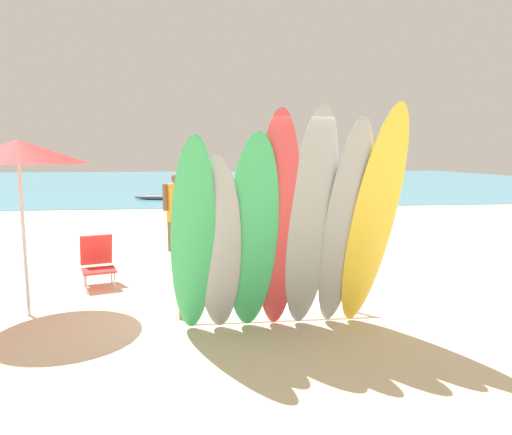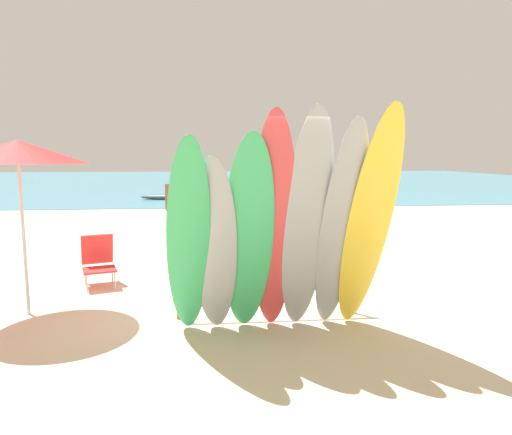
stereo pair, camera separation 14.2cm
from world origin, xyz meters
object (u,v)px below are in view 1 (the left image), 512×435
object	(u,v)px
surfboard_red_3	(277,228)
distant_boat	(172,197)
beachgoer_near_rack	(252,199)
beach_chair_red	(98,260)
surfboard_grey_1	(219,250)
surfboard_yellow_6	(372,225)
surfboard_grey_4	(310,226)
beach_umbrella	(18,152)
surfboard_rack	(271,281)
surfboard_green_2	(252,239)
surfboard_green_0	(193,243)
surfboard_grey_5	(344,230)
beachgoer_photographing	(177,206)
beachgoer_midbeach	(300,211)

from	to	relation	value
surfboard_red_3	distant_boat	size ratio (longest dim) A/B	0.74
beachgoer_near_rack	beach_chair_red	world-z (taller)	beachgoer_near_rack
surfboard_grey_1	distant_boat	size ratio (longest dim) A/B	0.61
surfboard_red_3	surfboard_yellow_6	world-z (taller)	surfboard_yellow_6
surfboard_red_3	surfboard_yellow_6	size ratio (longest dim) A/B	0.97
surfboard_grey_4	beach_umbrella	size ratio (longest dim) A/B	1.21
surfboard_rack	surfboard_green_2	bearing A→B (deg)	-113.40
surfboard_grey_1	surfboard_grey_4	xyz separation A→B (m)	(1.03, -0.02, 0.26)
surfboard_green_0	distant_boat	distance (m)	16.97
surfboard_rack	surfboard_grey_5	xyz separation A→B (m)	(0.73, -0.75, 0.78)
surfboard_yellow_6	distant_boat	xyz separation A→B (m)	(-3.36, 16.87, -1.20)
surfboard_grey_4	beach_chair_red	size ratio (longest dim) A/B	3.36
beachgoer_photographing	beach_umbrella	world-z (taller)	beach_umbrella
beachgoer_near_rack	surfboard_grey_4	bearing A→B (deg)	61.76
beach_umbrella	beachgoer_photographing	bearing A→B (deg)	66.42
surfboard_grey_5	surfboard_grey_4	bearing A→B (deg)	177.45
surfboard_grey_4	surfboard_green_0	bearing A→B (deg)	-179.58
surfboard_green_0	surfboard_grey_4	world-z (taller)	surfboard_grey_4
surfboard_grey_5	distant_boat	distance (m)	17.13
surfboard_grey_5	surfboard_yellow_6	bearing A→B (deg)	-12.88
beachgoer_midbeach	distant_boat	distance (m)	12.73
surfboard_grey_4	beachgoer_near_rack	xyz separation A→B (m)	(0.12, 7.34, -0.41)
surfboard_grey_5	beachgoer_photographing	distance (m)	5.60
surfboard_grey_1	surfboard_green_2	distance (m)	0.40
surfboard_green_0	beach_umbrella	world-z (taller)	surfboard_green_0
surfboard_yellow_6	surfboard_green_0	bearing A→B (deg)	174.79
surfboard_rack	beachgoer_photographing	size ratio (longest dim) A/B	1.42
surfboard_grey_4	beach_chair_red	bearing A→B (deg)	137.15
surfboard_grey_5	beachgoer_near_rack	world-z (taller)	surfboard_grey_5
surfboard_yellow_6	beach_chair_red	bearing A→B (deg)	139.35
surfboard_grey_4	distant_boat	bearing A→B (deg)	96.56
surfboard_grey_1	beachgoer_near_rack	size ratio (longest dim) A/B	1.43
beach_chair_red	surfboard_grey_5	bearing A→B (deg)	-54.46
surfboard_grey_1	beach_chair_red	bearing A→B (deg)	129.56
surfboard_rack	surfboard_grey_4	bearing A→B (deg)	-66.32
beach_chair_red	distant_boat	bearing A→B (deg)	71.30
surfboard_rack	surfboard_grey_5	world-z (taller)	surfboard_grey_5
surfboard_grey_5	surfboard_yellow_6	distance (m)	0.33
surfboard_grey_4	surfboard_grey_5	xyz separation A→B (m)	(0.40, 0.01, -0.06)
beachgoer_midbeach	beach_chair_red	world-z (taller)	beachgoer_midbeach
surfboard_red_3	beach_umbrella	bearing A→B (deg)	164.95
beachgoer_photographing	beachgoer_midbeach	size ratio (longest dim) A/B	1.09
surfboard_red_3	beachgoer_near_rack	size ratio (longest dim) A/B	1.73
beachgoer_photographing	surfboard_green_0	bearing A→B (deg)	-108.64
beachgoer_photographing	beachgoer_near_rack	bearing A→B (deg)	25.38
beachgoer_near_rack	beach_chair_red	distance (m)	5.74
surfboard_green_0	surfboard_grey_4	bearing A→B (deg)	-2.63
surfboard_grey_1	distant_boat	xyz separation A→B (m)	(-1.61, 16.80, -0.93)
surfboard_grey_5	surfboard_rack	bearing A→B (deg)	130.55
surfboard_grey_1	beachgoer_near_rack	world-z (taller)	surfboard_grey_1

